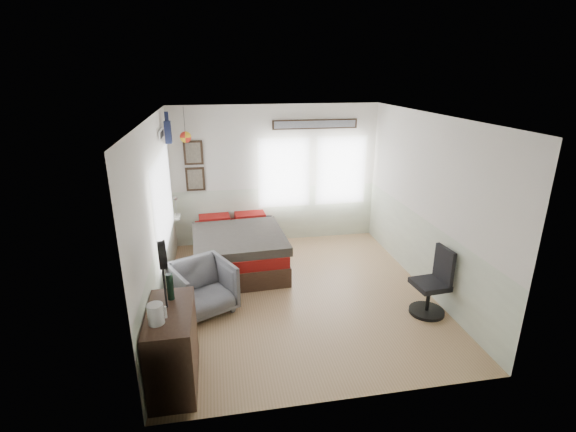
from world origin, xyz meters
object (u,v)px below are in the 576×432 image
(task_chair, at_px, (433,287))
(dresser, at_px, (173,347))
(nightstand, at_px, (265,236))
(bed, at_px, (238,248))
(armchair, at_px, (203,287))

(task_chair, bearing_deg, dresser, -172.42)
(task_chair, bearing_deg, nightstand, 120.78)
(bed, distance_m, nightstand, 0.95)
(dresser, height_order, armchair, dresser)
(dresser, height_order, nightstand, dresser)
(bed, distance_m, armchair, 1.52)
(nightstand, bearing_deg, task_chair, -59.09)
(bed, distance_m, task_chair, 3.31)
(nightstand, bearing_deg, armchair, -123.34)
(bed, xyz_separation_m, nightstand, (0.57, 0.75, -0.10))
(dresser, xyz_separation_m, armchair, (0.30, 1.44, -0.08))
(dresser, relative_size, task_chair, 1.01)
(armchair, bearing_deg, bed, 41.56)
(bed, relative_size, nightstand, 4.84)
(armchair, height_order, task_chair, task_chair)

